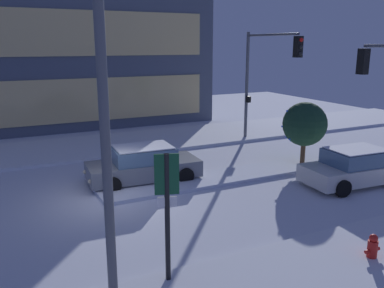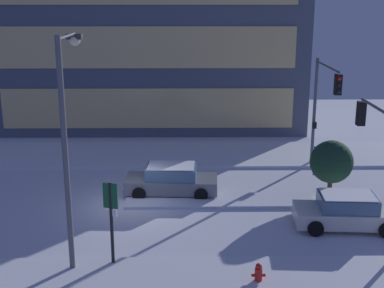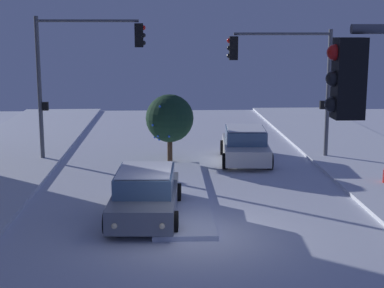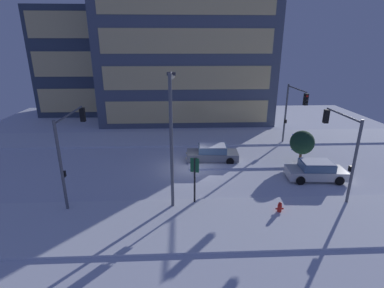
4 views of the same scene
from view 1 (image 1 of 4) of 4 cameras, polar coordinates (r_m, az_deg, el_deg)
ground at (r=15.14m, az=-11.31°, el=-7.79°), size 52.00×52.00×0.00m
curb_strip_far at (r=22.65m, az=-16.58°, el=-0.65°), size 52.00×5.20×0.14m
median_strip at (r=16.85m, az=2.09°, el=-5.02°), size 9.00×1.80×0.14m
car_near at (r=17.56m, az=22.01°, el=-3.07°), size 4.54×2.30×1.49m
car_far at (r=16.75m, az=-6.84°, el=-2.91°), size 4.71×2.28×1.49m
traffic_light_corner_far_right at (r=22.53m, az=10.31°, el=10.44°), size 0.32×4.66×6.20m
street_lamp_arched at (r=8.45m, az=-13.87°, el=12.60°), size 0.56×2.89×8.37m
fire_hydrant at (r=11.79m, az=24.03°, el=-13.30°), size 0.48×0.26×0.78m
parking_info_sign at (r=9.20m, az=-3.52°, el=-8.27°), size 0.54×0.22×3.20m
decorated_tree_median at (r=19.62m, az=15.57°, el=2.70°), size 2.06×2.06×2.93m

